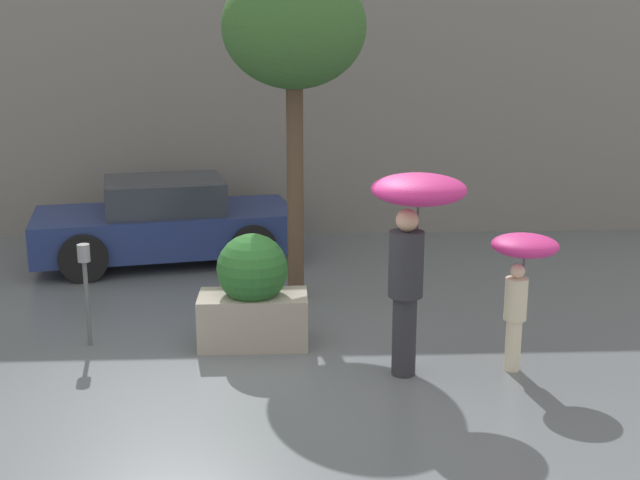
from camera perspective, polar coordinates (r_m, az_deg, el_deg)
ground_plane at (r=8.58m, az=-5.43°, el=-9.47°), size 40.00×40.00×0.00m
building_facade at (r=14.38m, az=-4.48°, el=12.28°), size 18.00×0.30×6.00m
planter_box at (r=9.17m, az=-4.80°, el=-3.81°), size 1.24×0.81×1.31m
person_adult at (r=8.17m, az=6.71°, el=1.20°), size 0.97×0.97×2.11m
person_child at (r=8.58m, az=14.18°, el=-1.75°), size 0.69×0.69×1.46m
parked_car_near at (r=12.93m, az=-10.93°, el=1.23°), size 4.30×2.65×1.31m
street_tree at (r=10.47m, az=-1.86°, el=14.61°), size 1.84×1.84×4.36m
parking_meter at (r=9.43m, az=-16.37°, el=-2.26°), size 0.14×0.14×1.20m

